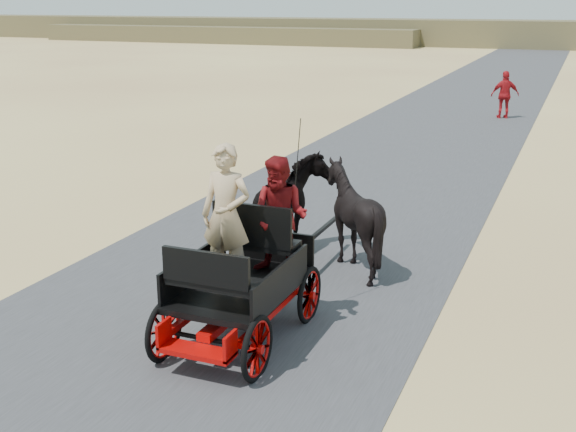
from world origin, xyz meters
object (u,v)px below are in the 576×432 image
at_px(carriage, 241,312).
at_px(horse_right, 353,217).
at_px(horse_left, 289,210).
at_px(pedestrian, 505,95).

distance_m(carriage, horse_right, 3.09).
distance_m(horse_left, pedestrian, 16.97).
xyz_separation_m(horse_right, pedestrian, (0.54, 16.89, 0.01)).
bearing_deg(horse_right, pedestrian, -91.84).
bearing_deg(carriage, horse_left, 100.39).
bearing_deg(horse_left, carriage, 100.39).
relative_size(horse_left, pedestrian, 1.16).
bearing_deg(pedestrian, horse_left, 64.10).
bearing_deg(horse_left, pedestrian, -95.55).
height_order(carriage, horse_left, horse_left).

